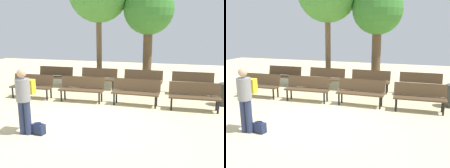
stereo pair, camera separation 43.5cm
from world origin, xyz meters
The scene contains 12 objects.
ground_plane centered at (0.00, 0.00, 0.00)m, with size 24.00×24.00×0.00m, color beige.
bench_r0_c0 centered at (-2.92, 1.52, 0.50)m, with size 1.61×0.53×0.87m.
bench_r0_c1 centered at (-0.95, 1.57, 0.50)m, with size 1.62×0.54×0.87m.
bench_r0_c2 centered at (0.98, 1.62, 0.50)m, with size 1.61×0.52×0.87m.
bench_r0_c3 centered at (2.88, 1.56, 0.50)m, with size 1.61×0.52×0.87m.
bench_r1_c0 centered at (-2.98, 3.47, 0.50)m, with size 1.60×0.50×0.87m.
bench_r1_c1 centered at (-0.96, 3.54, 0.50)m, with size 1.60×0.49×0.87m.
bench_r1_c2 centered at (0.95, 3.54, 0.50)m, with size 1.61×0.51×0.87m.
bench_r1_c3 centered at (2.91, 3.55, 0.50)m, with size 1.60×0.48×0.87m.
tree_0 centered at (0.94, 4.94, 3.30)m, with size 2.23×2.23×4.49m.
visitor_with_backpack centered at (-1.26, -1.43, 0.94)m, with size 0.34×0.52×1.65m.
handbag centered at (-0.94, -1.40, 0.13)m, with size 0.35×0.24×0.29m.
Camera 1 is at (2.31, -6.57, 2.60)m, focal length 40.30 mm.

